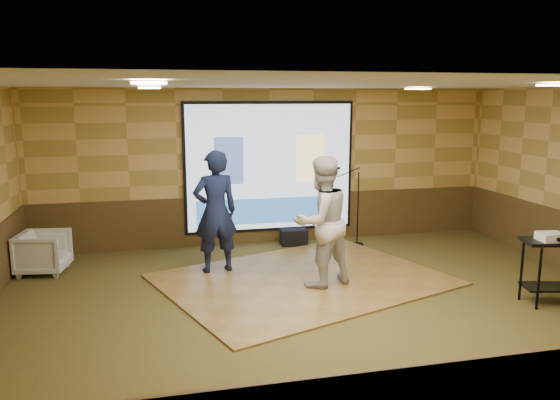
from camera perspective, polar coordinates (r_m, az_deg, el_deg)
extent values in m
plane|color=#32391A|center=(7.68, 4.48, -11.01)|extent=(9.00, 9.00, 0.00)
cube|color=tan|center=(10.61, -1.12, 3.49)|extent=(9.00, 0.04, 3.00)
cube|color=tan|center=(4.18, 19.61, -8.71)|extent=(9.00, 0.04, 3.00)
cube|color=beige|center=(7.13, 4.84, 11.98)|extent=(9.00, 7.00, 0.04)
cube|color=#493518|center=(10.76, -1.08, -1.94)|extent=(9.00, 0.04, 0.95)
cube|color=black|center=(10.56, -1.07, 3.46)|extent=(3.32, 0.03, 2.52)
cube|color=silver|center=(10.53, -1.03, 3.44)|extent=(3.20, 0.02, 2.40)
cube|color=#41528F|center=(10.36, -5.36, 4.11)|extent=(0.55, 0.01, 0.90)
cube|color=#FEEE93|center=(10.69, 3.19, 4.35)|extent=(0.55, 0.01, 0.90)
cube|color=#3064B5|center=(10.66, -1.00, -1.11)|extent=(2.88, 0.01, 0.50)
cube|color=#FFEEBF|center=(8.59, -13.48, 11.32)|extent=(0.32, 0.32, 0.02)
cube|color=#FFEEBF|center=(9.65, 14.20, 11.20)|extent=(0.32, 0.32, 0.02)
cube|color=#FFEEBF|center=(5.29, -13.54, 11.81)|extent=(0.32, 0.32, 0.02)
cube|color=#FFEEBF|center=(6.87, 27.05, 10.65)|extent=(0.32, 0.32, 0.02)
cube|color=olive|center=(8.66, 2.45, -8.31)|extent=(4.98, 4.38, 0.03)
imported|color=#141C40|center=(8.83, -6.77, -1.21)|extent=(0.79, 0.58, 1.99)
imported|color=beige|center=(8.15, 4.34, -2.26)|extent=(1.15, 1.03, 1.96)
cylinder|color=black|center=(8.19, 25.44, -7.47)|extent=(0.04, 0.04, 0.86)
cylinder|color=black|center=(8.46, 23.92, -6.78)|extent=(0.04, 0.04, 0.86)
cube|color=black|center=(8.43, 26.86, -3.89)|extent=(0.86, 0.45, 0.05)
cube|color=black|center=(8.60, 26.48, -8.12)|extent=(0.77, 0.41, 0.03)
cube|color=white|center=(8.33, 26.48, -3.46)|extent=(0.36, 0.31, 0.11)
cylinder|color=black|center=(10.78, 8.04, -4.58)|extent=(0.25, 0.25, 0.02)
cylinder|color=black|center=(10.62, 8.14, -0.90)|extent=(0.02, 0.02, 1.43)
cylinder|color=black|center=(10.42, 7.17, 2.89)|extent=(0.45, 0.02, 0.18)
cylinder|color=black|center=(10.34, 6.03, 3.28)|extent=(0.11, 0.05, 0.08)
imported|color=gray|center=(9.72, -23.48, -5.04)|extent=(0.86, 0.84, 0.69)
cube|color=black|center=(10.63, 1.44, -3.87)|extent=(0.51, 0.35, 0.31)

